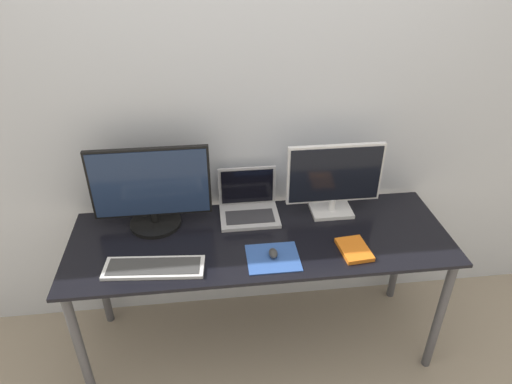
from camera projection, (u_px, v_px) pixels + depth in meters
wall_back at (252, 111)px, 2.30m from camera, size 7.00×0.05×2.50m
desk at (260, 251)px, 2.29m from camera, size 1.87×0.64×0.74m
monitor_left at (151, 190)px, 2.23m from camera, size 0.58×0.26×0.43m
monitor_right at (334, 179)px, 2.32m from camera, size 0.49×0.15×0.39m
laptop at (249, 204)px, 2.39m from camera, size 0.30×0.23×0.24m
keyboard at (154, 268)px, 2.04m from camera, size 0.46×0.18×0.02m
mousepad at (273, 258)px, 2.10m from camera, size 0.24×0.21×0.00m
mouse at (273, 253)px, 2.10m from camera, size 0.04×0.07×0.03m
book at (354, 249)px, 2.14m from camera, size 0.15×0.19×0.02m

